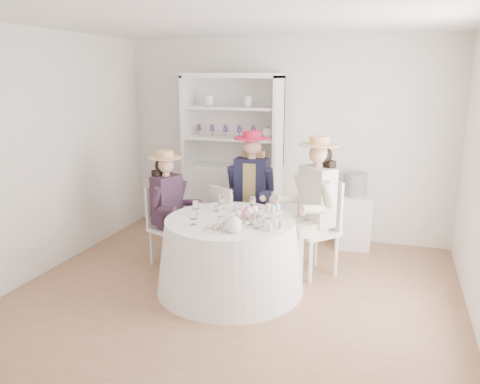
% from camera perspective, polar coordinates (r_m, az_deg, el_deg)
% --- Properties ---
extents(ground, '(4.50, 4.50, 0.00)m').
position_cam_1_polar(ground, '(5.02, -0.37, -11.97)').
color(ground, '#896144').
rests_on(ground, ground).
extents(ceiling, '(4.50, 4.50, 0.00)m').
position_cam_1_polar(ceiling, '(4.53, -0.43, 20.35)').
color(ceiling, white).
rests_on(ceiling, wall_back).
extents(wall_back, '(4.50, 0.00, 4.50)m').
position_cam_1_polar(wall_back, '(6.49, 5.34, 6.48)').
color(wall_back, white).
rests_on(wall_back, ground).
extents(wall_front, '(4.50, 0.00, 4.50)m').
position_cam_1_polar(wall_front, '(2.83, -13.59, -4.01)').
color(wall_front, white).
rests_on(wall_front, ground).
extents(wall_left, '(0.00, 4.50, 4.50)m').
position_cam_1_polar(wall_left, '(5.71, -22.35, 4.43)').
color(wall_left, white).
rests_on(wall_left, ground).
extents(tea_table, '(1.54, 1.54, 0.77)m').
position_cam_1_polar(tea_table, '(4.93, -1.20, -7.60)').
color(tea_table, white).
rests_on(tea_table, ground).
extents(hutch, '(1.51, 1.00, 2.23)m').
position_cam_1_polar(hutch, '(6.48, -0.83, 1.52)').
color(hutch, silver).
rests_on(hutch, ground).
extents(side_table, '(0.49, 0.49, 0.69)m').
position_cam_1_polar(side_table, '(6.32, 13.59, -3.44)').
color(side_table, silver).
rests_on(side_table, ground).
extents(hatbox, '(0.36, 0.36, 0.30)m').
position_cam_1_polar(hatbox, '(6.19, 13.85, 0.91)').
color(hatbox, black).
rests_on(hatbox, side_table).
extents(guest_left, '(0.56, 0.52, 1.37)m').
position_cam_1_polar(guest_left, '(5.51, -8.73, -1.16)').
color(guest_left, silver).
rests_on(guest_left, ground).
extents(guest_mid, '(0.56, 0.59, 1.56)m').
position_cam_1_polar(guest_mid, '(5.71, 1.35, 0.68)').
color(guest_mid, silver).
rests_on(guest_mid, ground).
extents(guest_right, '(0.66, 0.67, 1.57)m').
position_cam_1_polar(guest_right, '(5.18, 9.14, -0.83)').
color(guest_right, silver).
rests_on(guest_right, ground).
extents(spare_chair, '(0.52, 0.52, 0.94)m').
position_cam_1_polar(spare_chair, '(5.63, -1.56, -3.53)').
color(spare_chair, silver).
rests_on(spare_chair, ground).
extents(teacup_a, '(0.09, 0.09, 0.06)m').
position_cam_1_polar(teacup_a, '(5.05, -2.65, -2.06)').
color(teacup_a, white).
rests_on(teacup_a, tea_table).
extents(teacup_b, '(0.07, 0.07, 0.06)m').
position_cam_1_polar(teacup_b, '(5.06, -0.51, -2.05)').
color(teacup_b, white).
rests_on(teacup_b, tea_table).
extents(teacup_c, '(0.13, 0.13, 0.08)m').
position_cam_1_polar(teacup_c, '(4.89, 2.20, -2.54)').
color(teacup_c, white).
rests_on(teacup_c, tea_table).
extents(flower_bowl, '(0.28, 0.28, 0.05)m').
position_cam_1_polar(flower_bowl, '(4.67, 1.15, -3.48)').
color(flower_bowl, white).
rests_on(flower_bowl, tea_table).
extents(flower_arrangement, '(0.21, 0.21, 0.08)m').
position_cam_1_polar(flower_arrangement, '(4.70, 0.89, -2.47)').
color(flower_arrangement, pink).
rests_on(flower_arrangement, tea_table).
extents(table_teapot, '(0.23, 0.16, 0.17)m').
position_cam_1_polar(table_teapot, '(4.39, -0.72, -4.03)').
color(table_teapot, white).
rests_on(table_teapot, tea_table).
extents(sandwich_plate, '(0.23, 0.23, 0.05)m').
position_cam_1_polar(sandwich_plate, '(4.49, -3.06, -4.40)').
color(sandwich_plate, white).
rests_on(sandwich_plate, tea_table).
extents(cupcake_stand, '(0.25, 0.25, 0.24)m').
position_cam_1_polar(cupcake_stand, '(4.51, 3.98, -3.38)').
color(cupcake_stand, white).
rests_on(cupcake_stand, tea_table).
extents(stemware_set, '(0.85, 0.86, 0.15)m').
position_cam_1_polar(stemware_set, '(4.78, -1.23, -2.46)').
color(stemware_set, white).
rests_on(stemware_set, tea_table).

